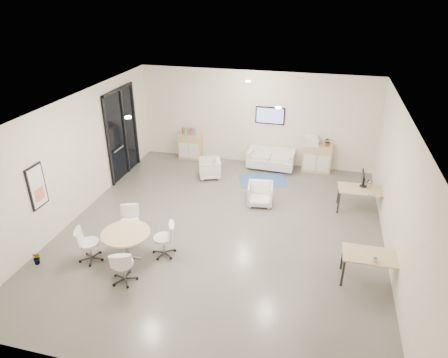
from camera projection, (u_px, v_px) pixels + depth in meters
The scene contains 21 objects.
room_shell at pixel (222, 174), 9.62m from camera, with size 9.60×10.60×4.80m.
glass_door at pixel (122, 131), 12.72m from camera, with size 0.09×1.90×2.85m.
artwork at pixel (37, 187), 9.13m from camera, with size 0.05×0.54×1.04m.
wall_tv at pixel (270, 116), 13.32m from camera, with size 0.98×0.06×0.58m.
ceiling_spots at pixel (223, 100), 9.69m from camera, with size 3.14×4.14×0.03m.
sideboard_left at pixel (190, 146), 14.34m from camera, with size 0.80×0.42×0.90m.
sideboard_right at pixel (317, 158), 13.33m from camera, with size 0.93×0.45×0.93m.
books at pixel (189, 131), 14.11m from camera, with size 0.47×0.14×0.22m.
printer at pixel (312, 140), 13.12m from camera, with size 0.47×0.40×0.31m.
loveseat at pixel (271, 159), 13.61m from camera, with size 1.60×0.85×0.58m.
blue_rug at pixel (263, 180), 12.87m from camera, with size 1.47×0.98×0.01m, color #2C4F88.
armchair_left at pixel (210, 167), 12.96m from camera, with size 0.67×0.63×0.69m, color silver.
armchair_right at pixel (260, 193), 11.36m from camera, with size 0.69×0.65×0.71m, color silver.
desk_rear at pixel (363, 191), 10.91m from camera, with size 1.36×0.73×0.69m.
desk_front at pixel (375, 258), 8.26m from camera, with size 1.32×0.67×0.69m.
monitor at pixel (363, 178), 10.91m from camera, with size 0.20×0.50×0.44m.
round_table at pixel (126, 236), 9.04m from camera, with size 1.11×1.11×0.67m.
meeting_chairs at pixel (127, 242), 9.12m from camera, with size 2.30×2.30×0.82m.
plant_cabinet at pixel (328, 143), 13.00m from camera, with size 0.28×0.31×0.24m, color #3F7F3F.
plant_floor at pixel (38, 261), 9.03m from camera, with size 0.18×0.33×0.15m, color #3F7F3F.
cup at pixel (375, 260), 8.02m from camera, with size 0.11×0.09×0.11m, color white.
Camera 1 is at (2.18, -8.40, 5.75)m, focal length 32.00 mm.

